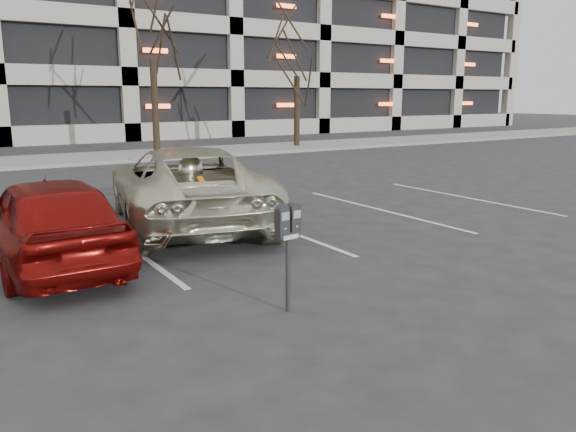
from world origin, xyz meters
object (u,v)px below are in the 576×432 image
parking_meter (288,231)px  suv_silver (187,186)px  tree_d (297,31)px  car_red (51,220)px

parking_meter → suv_silver: (0.76, 4.83, -0.20)m
parking_meter → suv_silver: bearing=73.3°
tree_d → suv_silver: 17.45m
parking_meter → suv_silver: suv_silver is taller
tree_d → suv_silver: (-10.93, -12.77, -4.68)m
suv_silver → car_red: suv_silver is taller
parking_meter → suv_silver: 4.90m
parking_meter → car_red: 3.90m
tree_d → car_red: tree_d is taller
suv_silver → car_red: (-2.71, -1.47, -0.08)m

